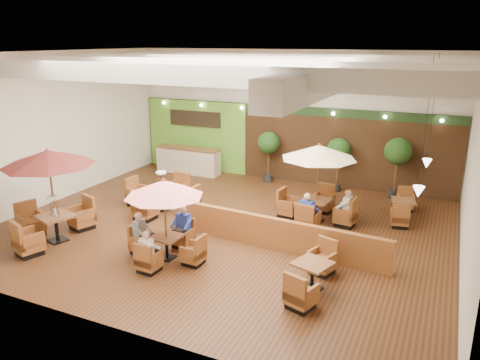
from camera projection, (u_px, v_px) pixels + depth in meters
The scene contains 17 objects.
room at pixel (248, 111), 15.21m from camera, with size 14.04×14.00×5.52m.
service_counter at pixel (188, 160), 21.32m from camera, with size 3.00×0.75×1.18m.
booth_divider at pixel (273, 233), 13.58m from camera, with size 6.89×0.18×0.95m, color brown.
table_0 at pixel (48, 176), 13.67m from camera, with size 2.83×2.99×2.89m.
table_1 at pixel (165, 204), 12.63m from camera, with size 2.28×2.28×2.34m.
table_2 at pixel (318, 169), 15.24m from camera, with size 2.68×2.68×2.68m.
table_3 at pixel (162, 198), 16.72m from camera, with size 2.82×2.82×1.61m.
table_4 at pixel (312, 276), 11.37m from camera, with size 1.03×2.58×0.91m.
table_5 at pixel (403, 209), 15.93m from camera, with size 0.89×2.34×0.84m.
topiary_0 at pixel (269, 145), 19.67m from camera, with size 0.94×0.94×2.18m.
topiary_1 at pixel (338, 152), 18.49m from camera, with size 0.93×0.93×2.17m.
topiary_2 at pixel (398, 154), 17.56m from camera, with size 1.02×1.02×2.36m.
diner_0 at pixel (148, 246), 12.15m from camera, with size 0.37×0.32×0.71m.
diner_1 at pixel (182, 223), 13.62m from camera, with size 0.39×0.31×0.80m.
diner_2 at pixel (141, 229), 13.22m from camera, with size 0.31×0.38×0.77m.
diner_3 at pixel (308, 209), 14.69m from camera, with size 0.46×0.41×0.85m.
diner_4 at pixel (346, 204), 15.16m from camera, with size 0.34×0.40×0.79m.
Camera 1 is at (6.35, -12.71, 5.88)m, focal length 35.00 mm.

